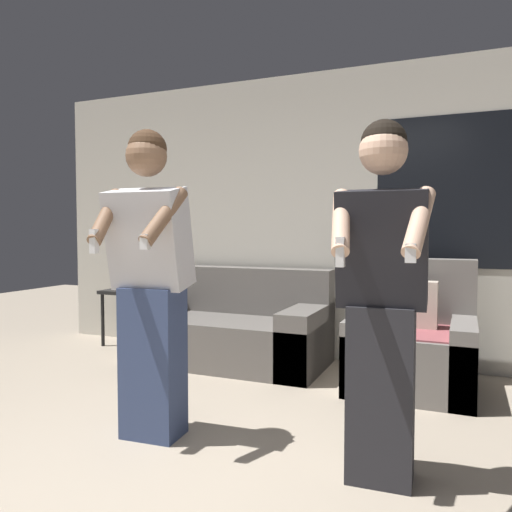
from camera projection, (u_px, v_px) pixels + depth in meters
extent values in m
cube|color=beige|center=(320.00, 217.00, 4.73)|extent=(5.85, 0.06, 2.70)
cube|color=black|center=(443.00, 192.00, 4.26)|extent=(1.10, 0.01, 1.30)
cube|color=slate|center=(230.00, 340.00, 4.58)|extent=(1.75, 0.88, 0.42)
cube|color=slate|center=(244.00, 290.00, 4.86)|extent=(1.75, 0.22, 0.44)
cube|color=slate|center=(162.00, 327.00, 4.86)|extent=(0.28, 0.88, 0.56)
cube|color=slate|center=(306.00, 340.00, 4.29)|extent=(0.28, 0.88, 0.56)
cube|color=slate|center=(411.00, 359.00, 3.84)|extent=(0.92, 0.91, 0.46)
cube|color=slate|center=(417.00, 290.00, 4.14)|extent=(0.92, 0.20, 0.53)
cube|color=slate|center=(363.00, 348.00, 3.98)|extent=(0.18, 0.91, 0.56)
cube|color=slate|center=(463.00, 358.00, 3.69)|extent=(0.18, 0.91, 0.56)
cube|color=#994C51|center=(411.00, 330.00, 3.79)|extent=(0.78, 0.72, 0.01)
cube|color=beige|center=(413.00, 304.00, 3.88)|extent=(0.36, 0.14, 0.36)
cube|color=black|center=(130.00, 291.00, 5.30)|extent=(0.54, 0.41, 0.04)
cylinder|color=black|center=(103.00, 320.00, 5.26)|extent=(0.04, 0.04, 0.55)
cylinder|color=black|center=(139.00, 323.00, 5.08)|extent=(0.04, 0.04, 0.55)
cylinder|color=black|center=(122.00, 315.00, 5.56)|extent=(0.04, 0.04, 0.55)
cylinder|color=black|center=(157.00, 318.00, 5.38)|extent=(0.04, 0.04, 0.55)
cube|color=tan|center=(118.00, 283.00, 5.33)|extent=(0.10, 0.02, 0.17)
cube|color=#384770|center=(153.00, 362.00, 2.95)|extent=(0.35, 0.26, 0.89)
cube|color=silver|center=(149.00, 239.00, 2.88)|extent=(0.47, 0.35, 0.60)
sphere|color=brown|center=(146.00, 156.00, 2.84)|extent=(0.23, 0.23, 0.23)
sphere|color=#3D2819|center=(147.00, 149.00, 2.85)|extent=(0.22, 0.22, 0.22)
cylinder|color=brown|center=(106.00, 216.00, 2.79)|extent=(0.17, 0.36, 0.33)
cube|color=white|center=(94.00, 241.00, 2.65)|extent=(0.04, 0.04, 0.13)
cylinder|color=brown|center=(164.00, 216.00, 2.67)|extent=(0.12, 0.36, 0.33)
cube|color=white|center=(145.00, 242.00, 2.55)|extent=(0.05, 0.04, 0.08)
cube|color=#28282D|center=(381.00, 393.00, 2.43)|extent=(0.32, 0.25, 0.86)
cube|color=black|center=(382.00, 248.00, 2.37)|extent=(0.43, 0.30, 0.57)
sphere|color=#DBAD8E|center=(383.00, 151.00, 2.34)|extent=(0.23, 0.23, 0.23)
sphere|color=black|center=(384.00, 143.00, 2.35)|extent=(0.22, 0.22, 0.22)
cylinder|color=#DBAD8E|center=(341.00, 222.00, 2.29)|extent=(0.15, 0.36, 0.32)
cube|color=white|center=(340.00, 252.00, 2.14)|extent=(0.04, 0.04, 0.13)
cylinder|color=#DBAD8E|center=(419.00, 221.00, 2.17)|extent=(0.12, 0.36, 0.32)
cube|color=white|center=(411.00, 253.00, 2.04)|extent=(0.05, 0.04, 0.08)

